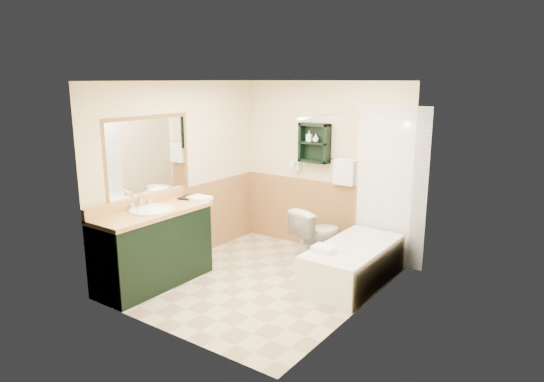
% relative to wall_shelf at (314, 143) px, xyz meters
% --- Properties ---
extents(floor, '(3.00, 3.00, 0.00)m').
position_rel_wall_shelf_xyz_m(floor, '(0.10, -1.41, -1.55)').
color(floor, '#C0B18C').
rests_on(floor, ground).
extents(back_wall, '(2.60, 0.04, 2.40)m').
position_rel_wall_shelf_xyz_m(back_wall, '(0.10, 0.11, -0.35)').
color(back_wall, '#FFF3C7').
rests_on(back_wall, ground).
extents(left_wall, '(0.04, 3.00, 2.40)m').
position_rel_wall_shelf_xyz_m(left_wall, '(-1.22, -1.41, -0.35)').
color(left_wall, '#FFF3C7').
rests_on(left_wall, ground).
extents(right_wall, '(0.04, 3.00, 2.40)m').
position_rel_wall_shelf_xyz_m(right_wall, '(1.42, -1.41, -0.35)').
color(right_wall, '#FFF3C7').
rests_on(right_wall, ground).
extents(ceiling, '(2.60, 3.00, 0.04)m').
position_rel_wall_shelf_xyz_m(ceiling, '(0.10, -1.41, 0.87)').
color(ceiling, white).
rests_on(ceiling, back_wall).
extents(wainscot_left, '(2.98, 2.98, 1.00)m').
position_rel_wall_shelf_xyz_m(wainscot_left, '(-1.19, -1.41, -1.05)').
color(wainscot_left, '#B58049').
rests_on(wainscot_left, left_wall).
extents(wainscot_back, '(2.58, 2.58, 1.00)m').
position_rel_wall_shelf_xyz_m(wainscot_back, '(0.10, 0.08, -1.05)').
color(wainscot_back, '#B58049').
rests_on(wainscot_back, back_wall).
extents(mirror_frame, '(1.30, 1.30, 1.00)m').
position_rel_wall_shelf_xyz_m(mirror_frame, '(-1.17, -1.96, -0.05)').
color(mirror_frame, brown).
rests_on(mirror_frame, left_wall).
extents(mirror_glass, '(1.20, 1.20, 0.90)m').
position_rel_wall_shelf_xyz_m(mirror_glass, '(-1.17, -1.96, -0.05)').
color(mirror_glass, white).
rests_on(mirror_glass, left_wall).
extents(tile_right, '(1.50, 1.50, 2.10)m').
position_rel_wall_shelf_xyz_m(tile_right, '(1.38, -0.66, -0.50)').
color(tile_right, white).
rests_on(tile_right, right_wall).
extents(tile_back, '(0.95, 0.95, 2.10)m').
position_rel_wall_shelf_xyz_m(tile_back, '(1.13, 0.07, -0.50)').
color(tile_back, white).
rests_on(tile_back, back_wall).
extents(tile_accent, '(1.50, 1.50, 0.10)m').
position_rel_wall_shelf_xyz_m(tile_accent, '(1.37, -0.66, 0.35)').
color(tile_accent, '#154A36').
rests_on(tile_accent, right_wall).
extents(wall_shelf, '(0.45, 0.15, 0.55)m').
position_rel_wall_shelf_xyz_m(wall_shelf, '(0.00, 0.00, 0.00)').
color(wall_shelf, black).
rests_on(wall_shelf, back_wall).
extents(hair_dryer, '(0.10, 0.24, 0.18)m').
position_rel_wall_shelf_xyz_m(hair_dryer, '(-0.30, 0.02, -0.35)').
color(hair_dryer, white).
rests_on(hair_dryer, back_wall).
extents(towel_bar, '(0.40, 0.06, 0.40)m').
position_rel_wall_shelf_xyz_m(towel_bar, '(0.45, 0.04, -0.20)').
color(towel_bar, white).
rests_on(towel_bar, back_wall).
extents(curtain_rod, '(0.03, 1.60, 0.03)m').
position_rel_wall_shelf_xyz_m(curtain_rod, '(0.63, -0.66, 0.45)').
color(curtain_rod, silver).
rests_on(curtain_rod, back_wall).
extents(shower_curtain, '(1.05, 1.05, 1.70)m').
position_rel_wall_shelf_xyz_m(shower_curtain, '(0.63, -0.48, -0.40)').
color(shower_curtain, beige).
rests_on(shower_curtain, curtain_rod).
extents(vanity, '(0.59, 1.46, 0.92)m').
position_rel_wall_shelf_xyz_m(vanity, '(-0.89, -2.19, -1.09)').
color(vanity, black).
rests_on(vanity, ground).
extents(bathtub, '(0.71, 1.50, 0.48)m').
position_rel_wall_shelf_xyz_m(bathtub, '(1.03, -0.76, -1.31)').
color(bathtub, white).
rests_on(bathtub, ground).
extents(toilet, '(0.62, 0.83, 0.72)m').
position_rel_wall_shelf_xyz_m(toilet, '(0.29, -0.36, -1.19)').
color(toilet, white).
rests_on(toilet, ground).
extents(counter_towel, '(0.28, 0.22, 0.04)m').
position_rel_wall_shelf_xyz_m(counter_towel, '(-0.79, -1.49, -0.61)').
color(counter_towel, white).
rests_on(counter_towel, vanity).
extents(vanity_book, '(0.17, 0.06, 0.23)m').
position_rel_wall_shelf_xyz_m(vanity_book, '(-1.06, -1.54, -0.51)').
color(vanity_book, black).
rests_on(vanity_book, vanity).
extents(tub_towel, '(0.24, 0.20, 0.07)m').
position_rel_wall_shelf_xyz_m(tub_towel, '(0.84, -1.17, -1.04)').
color(tub_towel, white).
rests_on(tub_towel, bathtub).
extents(soap_bottle_a, '(0.08, 0.16, 0.07)m').
position_rel_wall_shelf_xyz_m(soap_bottle_a, '(-0.08, -0.01, 0.05)').
color(soap_bottle_a, white).
rests_on(soap_bottle_a, wall_shelf).
extents(soap_bottle_b, '(0.12, 0.13, 0.09)m').
position_rel_wall_shelf_xyz_m(soap_bottle_b, '(0.03, -0.01, 0.06)').
color(soap_bottle_b, white).
rests_on(soap_bottle_b, wall_shelf).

